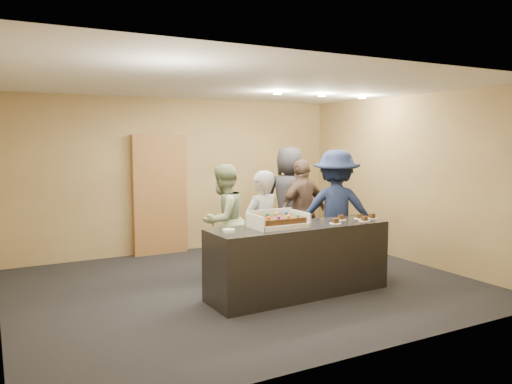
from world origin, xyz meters
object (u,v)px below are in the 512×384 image
person_sage_man (223,220)px  person_navy_man (336,212)px  person_server_grey (261,230)px  serving_counter (299,260)px  person_dark_suit (290,200)px  person_brown_extra (302,211)px  cake_box (277,223)px  sheet_cake (278,219)px  plate_stack (229,231)px  storage_cabinet (160,195)px

person_sage_man → person_navy_man: size_ratio=0.89×
person_server_grey → person_sage_man: (-0.18, 0.82, 0.03)m
serving_counter → person_dark_suit: (1.11, 2.00, 0.49)m
person_sage_man → person_brown_extra: (1.50, 0.18, 0.02)m
cake_box → person_navy_man: (1.38, 0.62, -0.03)m
person_sage_man → person_navy_man: 1.68m
serving_counter → cake_box: size_ratio=3.57×
sheet_cake → person_sage_man: size_ratio=0.35×
plate_stack → cake_box: bearing=3.1°
person_server_grey → sheet_cake: bearing=72.7°
cake_box → person_brown_extra: (1.33, 1.43, -0.11)m
cake_box → person_dark_suit: person_dark_suit is taller
plate_stack → person_dark_suit: size_ratio=0.08×
person_sage_man → person_brown_extra: person_brown_extra is taller
person_sage_man → person_navy_man: (1.55, -0.63, 0.10)m
person_dark_suit → person_brown_extra: bearing=112.0°
person_sage_man → person_dark_suit: (1.59, 0.73, 0.12)m
serving_counter → plate_stack: 1.10m
serving_counter → storage_cabinet: bearing=103.9°
plate_stack → person_sage_man: size_ratio=0.09×
person_navy_man → person_brown_extra: size_ratio=1.10×
serving_counter → sheet_cake: sheet_cake is taller
sheet_cake → person_dark_suit: size_ratio=0.31×
person_sage_man → sheet_cake: bearing=71.8°
sheet_cake → plate_stack: 0.69m
cake_box → sheet_cake: cake_box is taller
cake_box → plate_stack: bearing=-176.9°
person_navy_man → person_dark_suit: person_dark_suit is taller
person_server_grey → person_navy_man: bearing=171.7°
person_brown_extra → person_dark_suit: size_ratio=0.89×
serving_counter → person_navy_man: (1.07, 0.64, 0.47)m
person_server_grey → person_dark_suit: 2.10m
person_server_grey → person_navy_man: 1.39m
storage_cabinet → person_navy_man: bearing=-51.9°
person_navy_man → person_dark_suit: bearing=-57.7°
storage_cabinet → person_navy_man: size_ratio=1.13×
plate_stack → person_navy_man: 2.17m
storage_cabinet → person_sage_man: 1.87m
storage_cabinet → person_brown_extra: (1.87, -1.64, -0.20)m
sheet_cake → person_brown_extra: bearing=47.5°
plate_stack → person_sage_man: person_sage_man is taller
storage_cabinet → person_dark_suit: bearing=-29.2°
storage_cabinet → cake_box: 3.12m
plate_stack → serving_counter: bearing=0.7°
serving_counter → plate_stack: bearing=179.3°
serving_counter → cake_box: 0.59m
person_server_grey → person_sage_man: person_sage_man is taller
storage_cabinet → person_dark_suit: (1.96, -1.10, -0.09)m
plate_stack → sheet_cake: bearing=1.0°
sheet_cake → person_navy_man: bearing=24.8°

